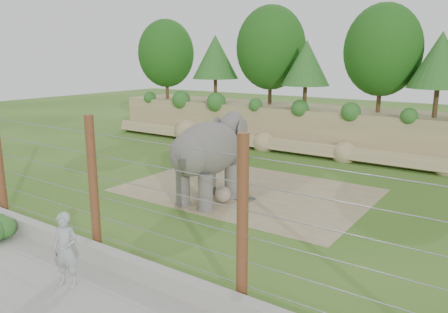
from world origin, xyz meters
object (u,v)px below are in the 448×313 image
Objects in this scene: zookeeper at (66,250)px; stone_ball at (223,194)px; barrier_fence at (93,185)px; elephant at (208,161)px.

stone_ball is at bearing 72.70° from zookeeper.
zookeeper reaches higher than stone_ball.
zookeeper is at bearing -86.70° from stone_ball.
barrier_fence is (-0.58, -5.59, 1.66)m from stone_ball.
elephant is 0.20× the size of barrier_fence.
elephant is at bearing 77.37° from zookeeper.
elephant is at bearing -160.32° from stone_ball.
elephant is 5.39m from barrier_fence.
stone_ball is 7.35m from zookeeper.
stone_ball is 0.34× the size of zookeeper.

